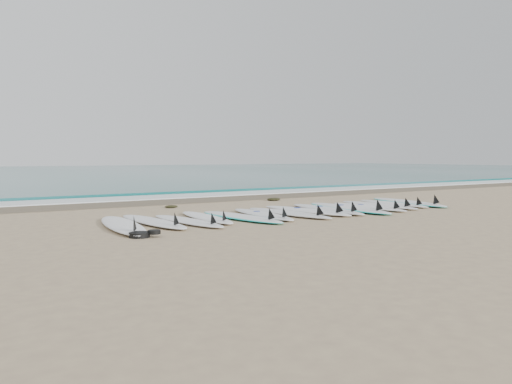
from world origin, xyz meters
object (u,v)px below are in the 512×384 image
surfboard_7 (308,210)px  leash_coil (143,234)px  surfboard_0 (123,225)px  surfboard_13 (409,202)px

surfboard_7 → leash_coil: size_ratio=5.76×
surfboard_0 → surfboard_13: (7.71, 0.36, -0.01)m
surfboard_0 → surfboard_13: 7.72m
surfboard_0 → surfboard_7: 4.19m
surfboard_7 → surfboard_13: surfboard_13 is taller
surfboard_13 → surfboard_7: bearing=-167.8°
leash_coil → surfboard_0: bearing=87.6°
surfboard_7 → leash_coil: (-4.24, -1.29, -0.01)m
surfboard_0 → leash_coil: surfboard_0 is taller
leash_coil → surfboard_13: bearing=10.9°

